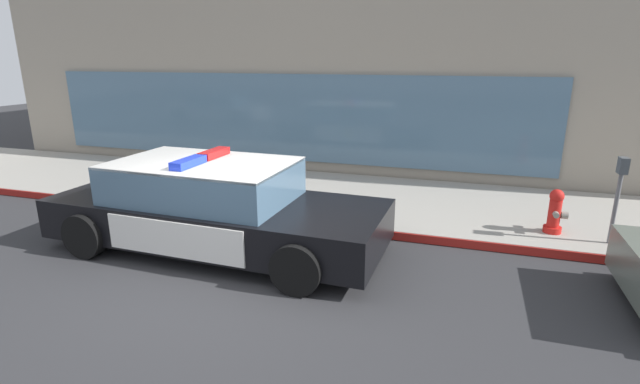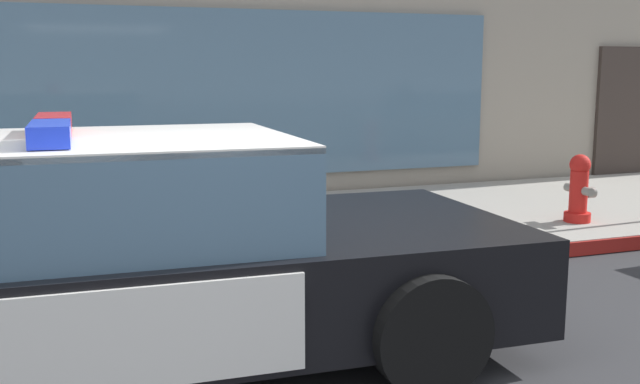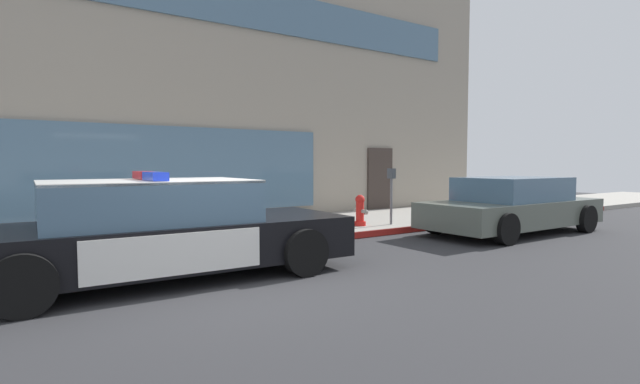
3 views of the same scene
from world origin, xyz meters
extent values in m
plane|color=#303033|center=(0.00, 0.00, 0.00)|extent=(48.00, 48.00, 0.00)
cube|color=#A39E93|center=(0.00, 3.76, 0.07)|extent=(48.00, 3.52, 0.15)
cube|color=maroon|center=(0.00, 1.98, 0.08)|extent=(28.80, 0.04, 0.14)
cube|color=gray|center=(1.00, 11.41, 3.94)|extent=(21.40, 11.69, 7.88)
cube|color=slate|center=(-1.57, 5.53, 1.45)|extent=(12.84, 0.08, 2.10)
cube|color=black|center=(-0.66, 0.82, 0.50)|extent=(5.21, 2.05, 0.60)
cube|color=silver|center=(0.99, 0.77, 0.67)|extent=(1.81, 1.91, 0.05)
cube|color=silver|center=(-2.47, 0.87, 0.67)|extent=(1.50, 1.90, 0.05)
cube|color=silver|center=(-0.73, 1.78, 0.50)|extent=(2.17, 0.09, 0.51)
cube|color=silver|center=(-0.79, -0.14, 0.50)|extent=(2.17, 0.09, 0.51)
cube|color=yellow|center=(-0.73, 1.80, 0.50)|extent=(0.22, 0.02, 0.26)
cube|color=slate|center=(-0.87, 0.82, 1.07)|extent=(2.73, 1.79, 0.60)
cube|color=silver|center=(-0.87, 0.82, 1.36)|extent=(2.73, 1.79, 0.04)
cube|color=red|center=(-0.86, 1.17, 1.44)|extent=(0.22, 0.65, 0.11)
cube|color=blue|center=(-0.88, 0.48, 1.44)|extent=(0.22, 0.65, 0.11)
cylinder|color=black|center=(1.07, 1.72, 0.34)|extent=(0.69, 0.24, 0.68)
cylinder|color=black|center=(1.01, -0.18, 0.34)|extent=(0.69, 0.24, 0.68)
cylinder|color=black|center=(-2.33, 1.82, 0.34)|extent=(0.69, 0.24, 0.68)
cylinder|color=black|center=(-2.39, -0.08, 0.34)|extent=(0.69, 0.24, 0.68)
cylinder|color=red|center=(4.36, 2.74, 0.20)|extent=(0.28, 0.28, 0.10)
cylinder|color=red|center=(4.36, 2.74, 0.47)|extent=(0.19, 0.19, 0.45)
sphere|color=red|center=(4.36, 2.74, 0.77)|extent=(0.22, 0.22, 0.22)
cylinder|color=gray|center=(4.36, 2.74, 0.84)|extent=(0.06, 0.06, 0.05)
cylinder|color=gray|center=(4.36, 2.59, 0.50)|extent=(0.09, 0.10, 0.09)
cylinder|color=gray|center=(4.36, 2.88, 0.50)|extent=(0.09, 0.10, 0.09)
cylinder|color=gray|center=(4.51, 2.74, 0.46)|extent=(0.10, 0.12, 0.12)
cylinder|color=slate|center=(5.13, 2.50, 0.70)|extent=(0.06, 0.06, 1.10)
cube|color=#474C51|center=(5.13, 2.50, 1.37)|extent=(0.12, 0.18, 0.24)
camera|label=1|loc=(2.91, -5.17, 2.91)|focal=26.11mm
camera|label=2|loc=(-0.85, -3.57, 1.77)|focal=41.19mm
camera|label=3|loc=(-2.48, -5.77, 1.60)|focal=26.19mm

